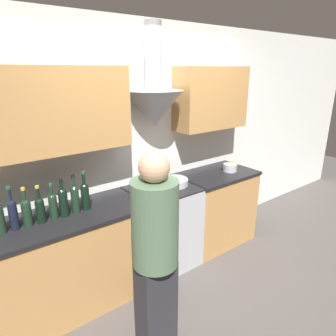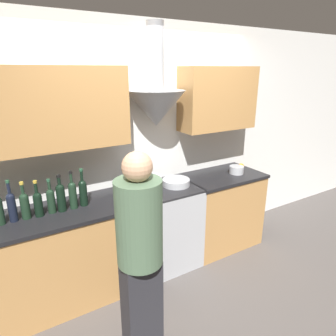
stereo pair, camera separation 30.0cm
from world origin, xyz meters
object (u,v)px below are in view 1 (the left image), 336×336
at_px(wine_bottle_8, 85,194).
at_px(wine_bottle_3, 26,211).
at_px(stove_range, 162,226).
at_px(wine_bottle_4, 40,208).
at_px(wine_bottle_6, 63,201).
at_px(person_foreground_left, 155,252).
at_px(saucepan, 230,168).
at_px(wine_bottle_7, 75,197).
at_px(stock_pot, 152,185).
at_px(orange_fruit, 233,164).
at_px(mixing_bowl, 174,182).
at_px(wine_bottle_5, 53,204).
at_px(wine_bottle_2, 13,213).

bearing_deg(wine_bottle_8, wine_bottle_3, -179.27).
distance_m(stove_range, wine_bottle_4, 1.36).
bearing_deg(wine_bottle_3, wine_bottle_8, 0.73).
height_order(wine_bottle_3, wine_bottle_6, wine_bottle_6).
relative_size(stove_range, person_foreground_left, 0.57).
bearing_deg(saucepan, wine_bottle_7, 178.38).
xyz_separation_m(stock_pot, saucepan, (1.15, -0.02, -0.04)).
height_order(orange_fruit, saucepan, saucepan).
relative_size(stock_pot, orange_fruit, 2.92).
xyz_separation_m(mixing_bowl, person_foreground_left, (-0.86, -0.88, -0.06)).
bearing_deg(orange_fruit, stock_pot, -177.10).
bearing_deg(wine_bottle_6, stock_pot, -2.11).
distance_m(wine_bottle_3, wine_bottle_8, 0.49).
relative_size(saucepan, person_foreground_left, 0.11).
distance_m(stove_range, wine_bottle_7, 1.11).
distance_m(wine_bottle_4, wine_bottle_5, 0.11).
bearing_deg(wine_bottle_3, wine_bottle_2, 177.94).
bearing_deg(orange_fruit, person_foreground_left, -153.71).
bearing_deg(stove_range, saucepan, -3.18).
bearing_deg(person_foreground_left, stove_range, 51.51).
bearing_deg(orange_fruit, wine_bottle_4, -179.18).
relative_size(stove_range, wine_bottle_2, 2.57).
relative_size(wine_bottle_2, saucepan, 2.10).
distance_m(wine_bottle_3, mixing_bowl, 1.49).
height_order(wine_bottle_6, stock_pot, wine_bottle_6).
bearing_deg(wine_bottle_5, wine_bottle_4, -173.15).
bearing_deg(wine_bottle_4, orange_fruit, 0.82).
height_order(wine_bottle_8, orange_fruit, wine_bottle_8).
bearing_deg(person_foreground_left, saucepan, 26.08).
height_order(stove_range, wine_bottle_5, wine_bottle_5).
bearing_deg(wine_bottle_3, wine_bottle_6, -2.02).
height_order(wine_bottle_7, orange_fruit, wine_bottle_7).
relative_size(wine_bottle_3, stock_pot, 1.48).
xyz_separation_m(stove_range, orange_fruit, (1.15, 0.03, 0.50)).
distance_m(wine_bottle_2, wine_bottle_4, 0.20).
bearing_deg(wine_bottle_2, wine_bottle_3, -2.06).
bearing_deg(wine_bottle_3, person_foreground_left, -55.07).
height_order(mixing_bowl, saucepan, saucepan).
distance_m(wine_bottle_5, mixing_bowl, 1.28).
bearing_deg(wine_bottle_4, wine_bottle_3, 174.05).
bearing_deg(stove_range, stock_pot, -167.18).
xyz_separation_m(wine_bottle_2, person_foreground_left, (0.72, -0.89, -0.17)).
bearing_deg(wine_bottle_7, wine_bottle_2, 178.74).
bearing_deg(wine_bottle_2, wine_bottle_8, 0.27).
bearing_deg(orange_fruit, mixing_bowl, -177.75).
bearing_deg(stock_pot, wine_bottle_6, 177.89).
height_order(stove_range, person_foreground_left, person_foreground_left).
xyz_separation_m(wine_bottle_5, orange_fruit, (2.27, 0.02, -0.09)).
xyz_separation_m(wine_bottle_7, mixing_bowl, (1.09, -0.01, -0.11)).
distance_m(wine_bottle_3, orange_fruit, 2.47).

